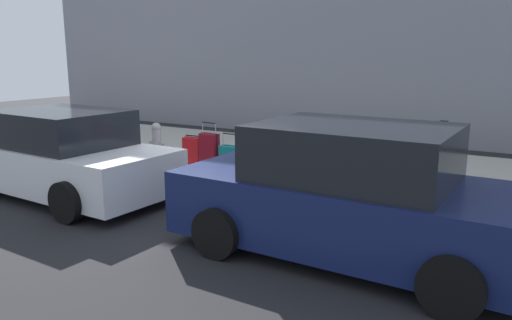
% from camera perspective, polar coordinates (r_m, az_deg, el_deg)
% --- Properties ---
extents(ground_plane, '(40.00, 40.00, 0.00)m').
position_cam_1_polar(ground_plane, '(9.46, -4.37, -3.12)').
color(ground_plane, black).
extents(sidewalk_curb, '(18.00, 5.00, 0.14)m').
position_cam_1_polar(sidewalk_curb, '(11.52, 2.73, 0.02)').
color(sidewalk_curb, '#ADA89E').
rests_on(sidewalk_curb, ground_plane).
extents(suitcase_maroon_0, '(0.42, 0.23, 0.93)m').
position_cam_1_polar(suitcase_maroon_0, '(8.84, 14.05, -1.41)').
color(suitcase_maroon_0, maroon).
rests_on(suitcase_maroon_0, sidewalk_curb).
extents(suitcase_red_1, '(0.43, 0.24, 0.78)m').
position_cam_1_polar(suitcase_red_1, '(9.04, 10.84, -1.21)').
color(suitcase_red_1, red).
rests_on(suitcase_red_1, sidewalk_curb).
extents(suitcase_navy_2, '(0.39, 0.26, 0.96)m').
position_cam_1_polar(suitcase_navy_2, '(9.25, 7.96, -0.24)').
color(suitcase_navy_2, navy).
rests_on(suitcase_navy_2, sidewalk_curb).
extents(suitcase_silver_3, '(0.35, 0.23, 0.76)m').
position_cam_1_polar(suitcase_silver_3, '(9.45, 5.27, -0.09)').
color(suitcase_silver_3, '#9EA0A8').
rests_on(suitcase_silver_3, sidewalk_curb).
extents(suitcase_black_4, '(0.38, 0.20, 0.74)m').
position_cam_1_polar(suitcase_black_4, '(9.53, 2.28, 0.00)').
color(suitcase_black_4, black).
rests_on(suitcase_black_4, sidewalk_curb).
extents(suitcase_olive_5, '(0.39, 0.22, 0.87)m').
position_cam_1_polar(suitcase_olive_5, '(9.79, -0.25, 0.03)').
color(suitcase_olive_5, '#59601E').
rests_on(suitcase_olive_5, sidewalk_curb).
extents(suitcase_teal_6, '(0.49, 0.26, 0.78)m').
position_cam_1_polar(suitcase_teal_6, '(10.09, -2.86, 0.20)').
color(suitcase_teal_6, '#0F606B').
rests_on(suitcase_teal_6, sidewalk_curb).
extents(suitcase_maroon_7, '(0.42, 0.23, 0.97)m').
position_cam_1_polar(suitcase_maroon_7, '(10.40, -5.40, 1.10)').
color(suitcase_maroon_7, maroon).
rests_on(suitcase_maroon_7, sidewalk_curb).
extents(suitcase_red_8, '(0.41, 0.25, 0.64)m').
position_cam_1_polar(suitcase_red_8, '(10.81, -7.31, 1.08)').
color(suitcase_red_8, red).
rests_on(suitcase_red_8, sidewalk_curb).
extents(fire_hydrant, '(0.39, 0.21, 0.85)m').
position_cam_1_polar(fire_hydrant, '(11.32, -11.39, 2.22)').
color(fire_hydrant, '#99999E').
rests_on(fire_hydrant, sidewalk_curb).
extents(bollard_post, '(0.13, 0.13, 0.93)m').
position_cam_1_polar(bollard_post, '(11.60, -14.03, 2.44)').
color(bollard_post, brown).
rests_on(bollard_post, sidewalk_curb).
extents(parking_meter, '(0.12, 0.09, 1.27)m').
position_cam_1_polar(parking_meter, '(8.79, 20.69, 1.42)').
color(parking_meter, slate).
rests_on(parking_meter, sidewalk_curb).
extents(parked_car_navy_0, '(4.47, 2.18, 1.66)m').
position_cam_1_polar(parked_car_navy_0, '(6.19, 11.01, -4.09)').
color(parked_car_navy_0, '#141E4C').
rests_on(parked_car_navy_0, ground_plane).
extents(parked_car_white_1, '(4.34, 2.18, 1.53)m').
position_cam_1_polar(parked_car_white_1, '(9.38, -21.45, 0.45)').
color(parked_car_white_1, silver).
rests_on(parked_car_white_1, ground_plane).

